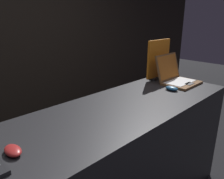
# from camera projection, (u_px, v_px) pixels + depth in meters

# --- Properties ---
(wall_back) EXTENTS (8.00, 0.05, 2.80)m
(wall_back) POSITION_uv_depth(u_px,v_px,m) (8.00, 34.00, 2.50)
(wall_back) COLOR black
(wall_back) RESTS_ON ground_plane
(display_counter) EXTENTS (2.24, 0.70, 0.98)m
(display_counter) POSITION_uv_depth(u_px,v_px,m) (111.00, 170.00, 1.64)
(display_counter) COLOR black
(display_counter) RESTS_ON ground_plane
(mouse_front) EXTENTS (0.07, 0.12, 0.03)m
(mouse_front) POSITION_uv_depth(u_px,v_px,m) (13.00, 151.00, 1.01)
(mouse_front) COLOR maroon
(mouse_front) RESTS_ON display_counter
(laptop_back) EXTENTS (0.35, 0.33, 0.27)m
(laptop_back) POSITION_uv_depth(u_px,v_px,m) (176.00, 77.00, 2.09)
(laptop_back) COLOR brown
(laptop_back) RESTS_ON display_counter
(mouse_back) EXTENTS (0.07, 0.11, 0.04)m
(mouse_back) POSITION_uv_depth(u_px,v_px,m) (172.00, 88.00, 1.89)
(mouse_back) COLOR navy
(mouse_back) RESTS_ON display_counter
(promo_stand_back) EXTENTS (0.35, 0.07, 0.39)m
(promo_stand_back) POSITION_uv_depth(u_px,v_px,m) (158.00, 61.00, 2.19)
(promo_stand_back) COLOR black
(promo_stand_back) RESTS_ON display_counter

